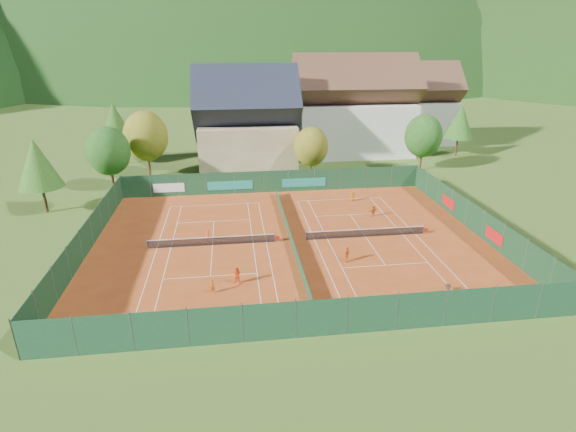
{
  "coord_description": "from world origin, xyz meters",
  "views": [
    {
      "loc": [
        -5.69,
        -41.77,
        19.64
      ],
      "look_at": [
        0.0,
        2.0,
        2.0
      ],
      "focal_mm": 28.0,
      "sensor_mm": 36.0,
      "label": 1
    }
  ],
  "objects_px": {
    "hotel_block_a": "(353,112)",
    "player_left_near": "(212,286)",
    "chalet": "(247,125)",
    "player_right_near": "(347,255)",
    "player_right_far_b": "(373,211)",
    "hotel_block_b": "(412,108)",
    "player_right_far_a": "(352,196)",
    "ball_hopper": "(448,287)",
    "player_left_far": "(208,235)",
    "player_left_mid": "(237,276)"
  },
  "relations": [
    {
      "from": "player_right_near",
      "to": "player_right_far_a",
      "type": "bearing_deg",
      "value": 25.46
    },
    {
      "from": "hotel_block_b",
      "to": "player_left_mid",
      "type": "relative_size",
      "value": 10.91
    },
    {
      "from": "hotel_block_b",
      "to": "ball_hopper",
      "type": "bearing_deg",
      "value": -108.38
    },
    {
      "from": "chalet",
      "to": "player_right_near",
      "type": "distance_m",
      "value": 36.55
    },
    {
      "from": "player_left_far",
      "to": "player_right_far_a",
      "type": "bearing_deg",
      "value": -125.99
    },
    {
      "from": "player_left_near",
      "to": "player_right_far_b",
      "type": "distance_m",
      "value": 23.59
    },
    {
      "from": "hotel_block_b",
      "to": "chalet",
      "type": "bearing_deg",
      "value": -157.01
    },
    {
      "from": "player_left_near",
      "to": "hotel_block_a",
      "type": "bearing_deg",
      "value": 60.08
    },
    {
      "from": "player_left_near",
      "to": "player_left_far",
      "type": "relative_size",
      "value": 1.02
    },
    {
      "from": "hotel_block_b",
      "to": "player_left_near",
      "type": "xyz_separation_m",
      "value": [
        -37.76,
        -53.26,
        -5.98
      ]
    },
    {
      "from": "ball_hopper",
      "to": "chalet",
      "type": "bearing_deg",
      "value": 109.21
    },
    {
      "from": "hotel_block_b",
      "to": "player_right_far_b",
      "type": "distance_m",
      "value": 43.45
    },
    {
      "from": "player_left_mid",
      "to": "player_right_near",
      "type": "relative_size",
      "value": 1.04
    },
    {
      "from": "hotel_block_a",
      "to": "ball_hopper",
      "type": "bearing_deg",
      "value": -95.39
    },
    {
      "from": "player_left_far",
      "to": "player_right_near",
      "type": "distance_m",
      "value": 14.56
    },
    {
      "from": "hotel_block_a",
      "to": "ball_hopper",
      "type": "height_order",
      "value": "hotel_block_a"
    },
    {
      "from": "player_right_near",
      "to": "player_right_far_a",
      "type": "xyz_separation_m",
      "value": [
        4.9,
        16.33,
        -0.1
      ]
    },
    {
      "from": "hotel_block_b",
      "to": "hotel_block_a",
      "type": "bearing_deg",
      "value": -150.26
    },
    {
      "from": "player_left_near",
      "to": "player_left_far",
      "type": "height_order",
      "value": "player_left_near"
    },
    {
      "from": "hotel_block_a",
      "to": "hotel_block_b",
      "type": "height_order",
      "value": "hotel_block_a"
    },
    {
      "from": "player_left_near",
      "to": "player_left_mid",
      "type": "height_order",
      "value": "player_left_mid"
    },
    {
      "from": "player_left_near",
      "to": "player_right_far_a",
      "type": "distance_m",
      "value": 26.66
    },
    {
      "from": "player_left_mid",
      "to": "player_right_far_b",
      "type": "distance_m",
      "value": 21.19
    },
    {
      "from": "hotel_block_b",
      "to": "player_right_far_a",
      "type": "height_order",
      "value": "hotel_block_b"
    },
    {
      "from": "chalet",
      "to": "player_right_far_b",
      "type": "relative_size",
      "value": 12.35
    },
    {
      "from": "player_left_near",
      "to": "player_right_far_b",
      "type": "xyz_separation_m",
      "value": [
        18.32,
        14.86,
        0.01
      ]
    },
    {
      "from": "player_right_far_a",
      "to": "player_left_near",
      "type": "bearing_deg",
      "value": 36.38
    },
    {
      "from": "player_left_far",
      "to": "player_right_near",
      "type": "xyz_separation_m",
      "value": [
        13.04,
        -6.48,
        0.13
      ]
    },
    {
      "from": "player_left_far",
      "to": "ball_hopper",
      "type": "bearing_deg",
      "value": 172.43
    },
    {
      "from": "chalet",
      "to": "ball_hopper",
      "type": "height_order",
      "value": "chalet"
    },
    {
      "from": "player_right_far_a",
      "to": "player_left_mid",
      "type": "bearing_deg",
      "value": 38.27
    },
    {
      "from": "player_right_far_a",
      "to": "player_right_far_b",
      "type": "relative_size",
      "value": 1.02
    },
    {
      "from": "hotel_block_a",
      "to": "player_right_far_b",
      "type": "bearing_deg",
      "value": -100.14
    },
    {
      "from": "chalet",
      "to": "hotel_block_a",
      "type": "distance_m",
      "value": 19.94
    },
    {
      "from": "hotel_block_a",
      "to": "player_left_near",
      "type": "relative_size",
      "value": 16.83
    },
    {
      "from": "hotel_block_b",
      "to": "player_right_far_b",
      "type": "relative_size",
      "value": 13.18
    },
    {
      "from": "player_right_near",
      "to": "player_right_far_a",
      "type": "relative_size",
      "value": 1.15
    },
    {
      "from": "chalet",
      "to": "player_right_far_a",
      "type": "xyz_separation_m",
      "value": [
        12.49,
        -18.93,
        -5.96
      ]
    },
    {
      "from": "player_left_mid",
      "to": "player_left_far",
      "type": "relative_size",
      "value": 1.25
    },
    {
      "from": "hotel_block_a",
      "to": "player_right_near",
      "type": "xyz_separation_m",
      "value": [
        -11.41,
        -41.27,
        -6.62
      ]
    },
    {
      "from": "ball_hopper",
      "to": "player_right_far_b",
      "type": "relative_size",
      "value": 0.61
    },
    {
      "from": "hotel_block_a",
      "to": "ball_hopper",
      "type": "distance_m",
      "value": 48.34
    },
    {
      "from": "chalet",
      "to": "player_right_near",
      "type": "xyz_separation_m",
      "value": [
        7.59,
        -35.27,
        -5.86
      ]
    },
    {
      "from": "ball_hopper",
      "to": "player_right_far_a",
      "type": "distance_m",
      "value": 22.8
    },
    {
      "from": "hotel_block_a",
      "to": "hotel_block_b",
      "type": "xyz_separation_m",
      "value": [
        14.0,
        8.0,
        -0.76
      ]
    },
    {
      "from": "chalet",
      "to": "player_right_far_a",
      "type": "distance_m",
      "value": 23.45
    },
    {
      "from": "player_left_near",
      "to": "player_right_far_a",
      "type": "height_order",
      "value": "player_right_far_a"
    },
    {
      "from": "player_right_far_b",
      "to": "ball_hopper",
      "type": "bearing_deg",
      "value": 71.85
    },
    {
      "from": "player_right_far_a",
      "to": "player_left_far",
      "type": "bearing_deg",
      "value": 15.48
    },
    {
      "from": "player_left_near",
      "to": "player_left_far",
      "type": "distance_m",
      "value": 10.5
    }
  ]
}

